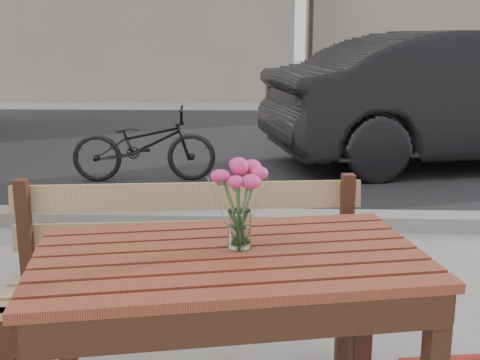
% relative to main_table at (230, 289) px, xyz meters
% --- Properties ---
extents(street, '(30.00, 8.12, 0.12)m').
position_rel_main_table_xyz_m(street, '(-0.25, 4.88, -0.65)').
color(street, black).
rests_on(street, ground).
extents(main_table, '(1.44, 1.01, 0.81)m').
position_rel_main_table_xyz_m(main_table, '(0.00, 0.00, 0.00)').
color(main_table, maroon).
rests_on(main_table, ground).
extents(main_bench, '(1.58, 0.63, 0.96)m').
position_rel_main_table_xyz_m(main_bench, '(-0.21, 0.50, -0.10)').
color(main_bench, '#A27853').
rests_on(main_bench, ground).
extents(main_vase, '(0.17, 0.17, 0.32)m').
position_rel_main_table_xyz_m(main_vase, '(0.03, 0.05, 0.33)').
color(main_vase, white).
rests_on(main_vase, main_table).
extents(parked_car, '(5.08, 2.73, 1.59)m').
position_rel_main_table_xyz_m(parked_car, '(2.55, 5.45, 0.12)').
color(parked_car, black).
rests_on(parked_car, ground).
extents(bicycle, '(1.57, 0.69, 0.80)m').
position_rel_main_table_xyz_m(bicycle, '(-1.19, 4.38, -0.28)').
color(bicycle, black).
rests_on(bicycle, ground).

